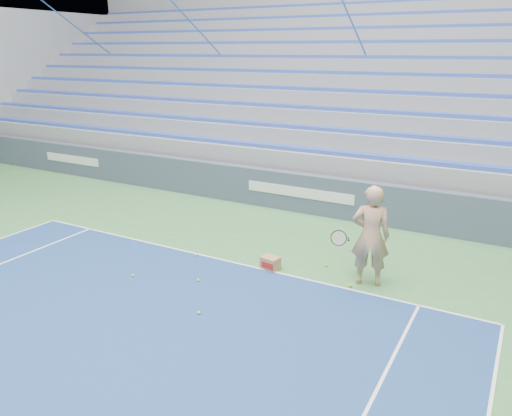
{
  "coord_description": "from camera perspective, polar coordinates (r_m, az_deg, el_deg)",
  "views": [
    {
      "loc": [
        5.44,
        3.47,
        4.4
      ],
      "look_at": [
        0.49,
        12.38,
        1.15
      ],
      "focal_mm": 35.0,
      "sensor_mm": 36.0,
      "label": 1
    }
  ],
  "objects": [
    {
      "name": "sponsor_barrier",
      "position": [
        14.08,
        5.21,
        1.75
      ],
      "size": [
        30.0,
        0.32,
        1.1
      ],
      "color": "#3D485D",
      "rests_on": "ground"
    },
    {
      "name": "bleachers",
      "position": [
        19.04,
        12.53,
        11.11
      ],
      "size": [
        31.0,
        9.15,
        7.3
      ],
      "color": "gray",
      "rests_on": "ground"
    },
    {
      "name": "tennis_player",
      "position": [
        9.79,
        12.94,
        -3.12
      ],
      "size": [
        1.02,
        0.95,
        2.0
      ],
      "color": "tan",
      "rests_on": "ground"
    },
    {
      "name": "ball_box",
      "position": [
        10.49,
        1.66,
        -6.31
      ],
      "size": [
        0.41,
        0.34,
        0.27
      ],
      "color": "#9C754B",
      "rests_on": "ground"
    },
    {
      "name": "tennis_ball_0",
      "position": [
        11.21,
        -6.8,
        -5.36
      ],
      "size": [
        0.07,
        0.07,
        0.07
      ],
      "primitive_type": "sphere",
      "color": "#A5D22B",
      "rests_on": "ground"
    },
    {
      "name": "tennis_ball_1",
      "position": [
        10.47,
        -13.9,
        -7.51
      ],
      "size": [
        0.07,
        0.07,
        0.07
      ],
      "primitive_type": "sphere",
      "color": "#A5D22B",
      "rests_on": "ground"
    },
    {
      "name": "tennis_ball_2",
      "position": [
        10.75,
        8.01,
        -6.47
      ],
      "size": [
        0.07,
        0.07,
        0.07
      ],
      "primitive_type": "sphere",
      "color": "#A5D22B",
      "rests_on": "ground"
    },
    {
      "name": "tennis_ball_3",
      "position": [
        8.9,
        -6.55,
        -11.83
      ],
      "size": [
        0.07,
        0.07,
        0.07
      ],
      "primitive_type": "sphere",
      "color": "#A5D22B",
      "rests_on": "ground"
    },
    {
      "name": "tennis_ball_4",
      "position": [
        10.05,
        -6.62,
        -8.2
      ],
      "size": [
        0.07,
        0.07,
        0.07
      ],
      "primitive_type": "sphere",
      "color": "#A5D22B",
      "rests_on": "ground"
    },
    {
      "name": "tennis_ball_5",
      "position": [
        9.94,
        10.69,
        -8.7
      ],
      "size": [
        0.07,
        0.07,
        0.07
      ],
      "primitive_type": "sphere",
      "color": "#A5D22B",
      "rests_on": "ground"
    }
  ]
}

